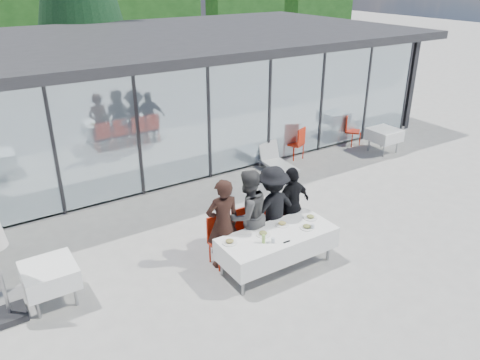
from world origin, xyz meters
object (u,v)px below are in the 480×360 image
at_px(plate_b, 263,234).
at_px(dining_table, 277,243).
at_px(diner_d, 292,205).
at_px(lounger, 275,161).
at_px(plate_extra, 307,227).
at_px(diner_chair_a, 220,238).
at_px(diner_c, 272,209).
at_px(diner_chair_d, 287,216).
at_px(folded_eyeglasses, 287,242).
at_px(spare_table_right, 384,135).
at_px(diner_b, 248,215).
at_px(juice_bottle, 264,239).
at_px(diner_chair_c, 268,222).
at_px(plate_a, 230,242).
at_px(spare_chair_a, 350,128).
at_px(spare_table_left, 50,275).
at_px(plate_c, 282,224).
at_px(diner_a, 223,224).
at_px(spare_chair_b, 298,142).
at_px(diner_chair_b, 244,230).
at_px(plate_d, 310,217).

bearing_deg(plate_b, dining_table, -22.85).
distance_m(diner_d, lounger, 3.89).
bearing_deg(plate_extra, diner_d, 72.59).
distance_m(diner_chair_a, diner_c, 1.21).
xyz_separation_m(diner_chair_d, lounger, (2.04, 3.14, -0.28)).
bearing_deg(plate_extra, folded_eyeglasses, -163.12).
xyz_separation_m(diner_chair_d, spare_table_right, (5.71, 2.45, 0.02)).
height_order(dining_table, folded_eyeglasses, folded_eyeglasses).
xyz_separation_m(diner_b, diner_chair_d, (1.08, 0.12, -0.39)).
distance_m(dining_table, juice_bottle, 0.52).
relative_size(diner_b, diner_chair_c, 1.90).
xyz_separation_m(diner_d, spare_table_right, (5.71, 2.57, -0.28)).
distance_m(diner_chair_a, diner_d, 1.67).
height_order(diner_chair_a, diner_c, diner_c).
xyz_separation_m(plate_a, spare_chair_a, (7.08, 4.07, -0.24)).
relative_size(diner_b, lounger, 1.35).
relative_size(diner_chair_c, spare_table_left, 1.13).
distance_m(dining_table, diner_d, 1.08).
xyz_separation_m(diner_chair_a, plate_c, (1.08, -0.54, 0.24)).
bearing_deg(plate_c, diner_a, 158.96).
bearing_deg(plate_a, lounger, 44.14).
distance_m(spare_chair_a, spare_chair_b, 2.24).
height_order(plate_b, spare_chair_a, spare_chair_a).
relative_size(diner_chair_b, spare_table_right, 1.13).
relative_size(spare_table_right, lounger, 0.63).
height_order(diner_chair_d, spare_table_right, diner_chair_d).
distance_m(plate_a, folded_eyeglasses, 1.03).
bearing_deg(lounger, diner_chair_d, -123.06).
height_order(diner_chair_b, plate_c, diner_chair_b).
height_order(diner_d, plate_c, diner_d).
distance_m(diner_a, diner_b, 0.56).
distance_m(diner_a, plate_c, 1.16).
bearing_deg(folded_eyeglasses, diner_a, 128.75).
bearing_deg(juice_bottle, plate_a, 147.52).
bearing_deg(diner_chair_a, diner_chair_b, 0.00).
bearing_deg(diner_a, juice_bottle, 126.58).
height_order(diner_c, spare_chair_a, diner_c).
bearing_deg(plate_extra, diner_chair_c, 105.97).
bearing_deg(plate_b, diner_chair_c, 47.49).
distance_m(diner_chair_d, lounger, 3.76).
height_order(diner_chair_d, spare_table_left, diner_chair_d).
height_order(plate_d, folded_eyeglasses, plate_d).
distance_m(diner_chair_d, plate_c, 0.81).
xyz_separation_m(diner_c, spare_chair_a, (5.82, 3.65, -0.36)).
xyz_separation_m(plate_a, plate_b, (0.67, -0.10, 0.00)).
relative_size(diner_a, folded_eyeglasses, 12.96).
relative_size(diner_chair_b, diner_d, 0.58).
relative_size(diner_chair_a, diner_chair_d, 1.00).
distance_m(plate_b, spare_chair_a, 7.65).
distance_m(plate_extra, spare_chair_b, 5.47).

